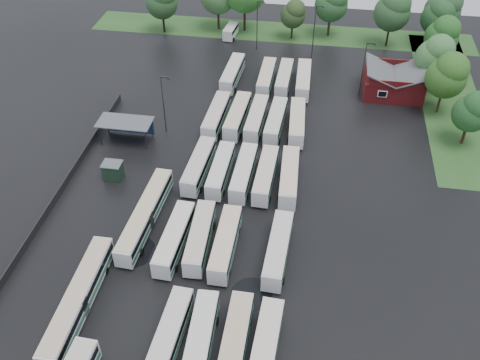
# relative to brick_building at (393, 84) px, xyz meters

# --- Properties ---
(ground) EXTENTS (160.00, 160.00, 0.00)m
(ground) POSITION_rel_brick_building_xyz_m (-24.00, -42.77, -1.87)
(ground) COLOR black
(ground) RESTS_ON ground
(brick_building) EXTENTS (10.07, 8.60, 5.39)m
(brick_building) POSITION_rel_brick_building_xyz_m (0.00, 0.00, 0.00)
(brick_building) COLOR maroon
(brick_building) RESTS_ON ground
(wash_shed) EXTENTS (8.20, 4.20, 3.58)m
(wash_shed) POSITION_rel_brick_building_xyz_m (-41.20, -20.74, 1.12)
(wash_shed) COLOR #2D2D30
(wash_shed) RESTS_ON ground
(utility_hut) EXTENTS (2.70, 2.20, 2.62)m
(utility_hut) POSITION_rel_brick_building_xyz_m (-40.20, -30.17, -0.55)
(utility_hut) COLOR black
(utility_hut) RESTS_ON ground
(grass_strip_north) EXTENTS (80.00, 10.00, 0.01)m
(grass_strip_north) POSITION_rel_brick_building_xyz_m (-22.00, 22.03, -1.86)
(grass_strip_north) COLOR #264E1E
(grass_strip_north) RESTS_ON ground
(grass_strip_east) EXTENTS (10.00, 50.00, 0.01)m
(grass_strip_east) POSITION_rel_brick_building_xyz_m (10.00, 0.03, -1.86)
(grass_strip_east) COLOR #264E1E
(grass_strip_east) RESTS_ON ground
(west_fence) EXTENTS (0.10, 50.00, 1.20)m
(west_fence) POSITION_rel_brick_building_xyz_m (-46.20, -34.77, -1.27)
(west_fence) COLOR #2D2D30
(west_fence) RESTS_ON ground
(bus_r1c1) EXTENTS (2.71, 10.69, 2.95)m
(bus_r1c1) POSITION_rel_brick_building_xyz_m (-25.33, -55.17, -0.24)
(bus_r1c1) COLOR silver
(bus_r1c1) RESTS_ON ground
(bus_r1c2) EXTENTS (2.76, 10.99, 3.04)m
(bus_r1c2) POSITION_rel_brick_building_xyz_m (-22.10, -55.35, -0.20)
(bus_r1c2) COLOR silver
(bus_r1c2) RESTS_ON ground
(bus_r1c3) EXTENTS (2.35, 11.00, 3.06)m
(bus_r1c3) POSITION_rel_brick_building_xyz_m (-18.65, -55.06, -0.18)
(bus_r1c3) COLOR silver
(bus_r1c3) RESTS_ON ground
(bus_r1c4) EXTENTS (2.79, 11.07, 3.06)m
(bus_r1c4) POSITION_rel_brick_building_xyz_m (-15.57, -55.35, -0.18)
(bus_r1c4) COLOR silver
(bus_r1c4) RESTS_ON ground
(bus_r2c0) EXTENTS (2.76, 11.00, 3.04)m
(bus_r2c0) POSITION_rel_brick_building_xyz_m (-28.24, -41.91, -0.20)
(bus_r2c0) COLOR silver
(bus_r2c0) RESTS_ON ground
(bus_r2c1) EXTENTS (2.73, 10.85, 3.00)m
(bus_r2c1) POSITION_rel_brick_building_xyz_m (-25.24, -41.24, -0.22)
(bus_r2c1) COLOR silver
(bus_r2c1) RESTS_ON ground
(bus_r2c2) EXTENTS (2.36, 10.96, 3.05)m
(bus_r2c2) POSITION_rel_brick_building_xyz_m (-22.00, -41.75, -0.19)
(bus_r2c2) COLOR silver
(bus_r2c2) RESTS_ON ground
(bus_r2c4) EXTENTS (2.76, 11.03, 3.05)m
(bus_r2c4) POSITION_rel_brick_building_xyz_m (-15.69, -41.75, -0.19)
(bus_r2c4) COLOR silver
(bus_r2c4) RESTS_ON ground
(bus_r3c0) EXTENTS (2.85, 11.07, 3.05)m
(bus_r3c0) POSITION_rel_brick_building_xyz_m (-28.40, -27.62, -0.19)
(bus_r3c0) COLOR silver
(bus_r3c0) RESTS_ON ground
(bus_r3c1) EXTENTS (2.44, 10.61, 2.94)m
(bus_r3c1) POSITION_rel_brick_building_xyz_m (-25.20, -28.00, -0.25)
(bus_r3c1) COLOR silver
(bus_r3c1) RESTS_ON ground
(bus_r3c2) EXTENTS (2.54, 10.88, 3.02)m
(bus_r3c2) POSITION_rel_brick_building_xyz_m (-21.91, -28.10, -0.21)
(bus_r3c2) COLOR silver
(bus_r3c2) RESTS_ON ground
(bus_r3c3) EXTENTS (2.58, 10.83, 3.00)m
(bus_r3c3) POSITION_rel_brick_building_xyz_m (-18.84, -28.12, -0.22)
(bus_r3c3) COLOR silver
(bus_r3c3) RESTS_ON ground
(bus_r3c4) EXTENTS (2.75, 11.15, 3.08)m
(bus_r3c4) POSITION_rel_brick_building_xyz_m (-15.59, -28.10, -0.17)
(bus_r3c4) COLOR silver
(bus_r3c4) RESTS_ON ground
(bus_r4c0) EXTENTS (2.78, 11.27, 3.12)m
(bus_r4c0) POSITION_rel_brick_building_xyz_m (-28.41, -14.59, -0.15)
(bus_r4c0) COLOR silver
(bus_r4c0) RESTS_ON ground
(bus_r4c1) EXTENTS (2.93, 11.29, 3.11)m
(bus_r4c1) POSITION_rel_brick_building_xyz_m (-25.08, -14.12, -0.15)
(bus_r4c1) COLOR silver
(bus_r4c1) RESTS_ON ground
(bus_r4c2) EXTENTS (2.70, 10.95, 3.03)m
(bus_r4c2) POSITION_rel_brick_building_xyz_m (-22.00, -14.28, -0.20)
(bus_r4c2) COLOR silver
(bus_r4c2) RESTS_ON ground
(bus_r4c3) EXTENTS (2.80, 10.91, 3.01)m
(bus_r4c3) POSITION_rel_brick_building_xyz_m (-18.92, -14.50, -0.21)
(bus_r4c3) COLOR silver
(bus_r4c3) RESTS_ON ground
(bus_r4c4) EXTENTS (2.84, 11.06, 3.05)m
(bus_r4c4) POSITION_rel_brick_building_xyz_m (-15.57, -14.35, -0.19)
(bus_r4c4) COLOR silver
(bus_r4c4) RESTS_ON ground
(bus_r5c0) EXTENTS (2.90, 11.25, 3.10)m
(bus_r5c0) POSITION_rel_brick_building_xyz_m (-28.21, -0.44, -0.16)
(bus_r5c0) COLOR silver
(bus_r5c0) RESTS_ON ground
(bus_r5c2) EXTENTS (2.42, 10.80, 3.00)m
(bus_r5c2) POSITION_rel_brick_building_xyz_m (-22.05, -0.80, -0.22)
(bus_r5c2) COLOR silver
(bus_r5c2) RESTS_ON ground
(bus_r5c3) EXTENTS (2.46, 10.64, 2.95)m
(bus_r5c3) POSITION_rel_brick_building_xyz_m (-18.90, -0.53, -0.24)
(bus_r5c3) COLOR silver
(bus_r5c3) RESTS_ON ground
(bus_r5c4) EXTENTS (2.63, 11.18, 3.10)m
(bus_r5c4) POSITION_rel_brick_building_xyz_m (-15.50, -0.77, -0.16)
(bus_r5c4) COLOR silver
(bus_r5c4) RESTS_ON ground
(artic_bus_west_b) EXTENTS (2.99, 16.02, 2.96)m
(artic_bus_west_b) POSITION_rel_brick_building_xyz_m (-32.92, -38.47, -0.23)
(artic_bus_west_b) COLOR silver
(artic_bus_west_b) RESTS_ON ground
(artic_bus_west_c) EXTENTS (2.43, 16.33, 3.03)m
(artic_bus_west_c) POSITION_rel_brick_building_xyz_m (-36.15, -52.37, -0.19)
(artic_bus_west_c) COLOR silver
(artic_bus_west_c) RESTS_ON ground
(minibus) EXTENTS (2.53, 5.58, 2.36)m
(minibus) POSITION_rel_brick_building_xyz_m (-31.78, 18.00, -0.56)
(minibus) COLOR silver
(minibus) RESTS_ON ground
(tree_north_0) EXTENTS (6.52, 6.52, 10.79)m
(tree_north_0) POSITION_rel_brick_building_xyz_m (-45.88, 17.99, 5.08)
(tree_north_0) COLOR black
(tree_north_0) RESTS_ON ground
(tree_north_3) EXTENTS (5.04, 5.04, 8.35)m
(tree_north_3) POSITION_rel_brick_building_xyz_m (-19.06, 19.19, 3.51)
(tree_north_3) COLOR #342311
(tree_north_3) RESTS_ON ground
(tree_north_4) EXTENTS (6.68, 6.68, 11.06)m
(tree_north_4) POSITION_rel_brick_building_xyz_m (-11.59, 21.83, 5.25)
(tree_north_4) COLOR #322515
(tree_north_4) RESTS_ON ground
(tree_north_5) EXTENTS (7.08, 7.08, 11.73)m
(tree_north_5) POSITION_rel_brick_building_xyz_m (0.15, 18.77, 5.68)
(tree_north_5) COLOR black
(tree_north_5) RESTS_ON ground
(tree_north_6) EXTENTS (7.11, 7.11, 11.78)m
(tree_north_6) POSITION_rel_brick_building_xyz_m (9.98, 21.27, 5.71)
(tree_north_6) COLOR black
(tree_north_6) RESTS_ON ground
(tree_east_0) EXTENTS (5.55, 5.55, 9.20)m
(tree_east_0) POSITION_rel_brick_building_xyz_m (10.01, -13.75, 4.05)
(tree_east_0) COLOR #321E13
(tree_east_0) RESTS_ON ground
(tree_east_1) EXTENTS (6.60, 6.60, 10.94)m
(tree_east_1) POSITION_rel_brick_building_xyz_m (7.30, -5.20, 5.17)
(tree_east_1) COLOR #362315
(tree_east_1) RESTS_ON ground
(tree_east_2) EXTENTS (6.33, 6.33, 10.48)m
(tree_east_2) POSITION_rel_brick_building_xyz_m (6.36, 2.23, 4.87)
(tree_east_2) COLOR #302217
(tree_east_2) RESTS_ON ground
(tree_east_3) EXTENTS (6.21, 6.21, 10.28)m
(tree_east_3) POSITION_rel_brick_building_xyz_m (8.69, 10.95, 4.75)
(tree_east_3) COLOR #332016
(tree_east_3) RESTS_ON ground
(tree_east_4) EXTENTS (6.19, 6.19, 10.25)m
(tree_east_4) POSITION_rel_brick_building_xyz_m (8.91, 19.52, 4.73)
(tree_east_4) COLOR black
(tree_east_4) RESTS_ON ground
(lamp_post_ne) EXTENTS (1.54, 0.30, 10.02)m
(lamp_post_ne) POSITION_rel_brick_building_xyz_m (-5.52, -1.91, 3.95)
(lamp_post_ne) COLOR #2D2D30
(lamp_post_ne) RESTS_ON ground
(lamp_post_nw) EXTENTS (1.50, 0.29, 9.77)m
(lamp_post_nw) POSITION_rel_brick_building_xyz_m (-35.84, -17.65, 3.81)
(lamp_post_nw) COLOR #2D2D30
(lamp_post_nw) RESTS_ON ground
(lamp_post_back_w) EXTENTS (1.51, 0.29, 9.79)m
(lamp_post_back_w) POSITION_rel_brick_building_xyz_m (-25.58, 13.41, 3.82)
(lamp_post_back_w) COLOR #2D2D30
(lamp_post_back_w) RESTS_ON ground
(lamp_post_back_e) EXTENTS (1.60, 0.31, 10.42)m
(lamp_post_back_e) POSITION_rel_brick_building_xyz_m (-14.46, 11.44, 4.18)
(lamp_post_back_e) COLOR #2D2D30
(lamp_post_back_e) RESTS_ON ground
(puddle_2) EXTENTS (5.60, 5.60, 0.01)m
(puddle_2) POSITION_rel_brick_building_xyz_m (-33.29, -43.26, -1.86)
(puddle_2) COLOR black
(puddle_2) RESTS_ON ground
(puddle_3) EXTENTS (4.76, 4.76, 0.01)m
(puddle_3) POSITION_rel_brick_building_xyz_m (-18.00, -47.40, -1.86)
(puddle_3) COLOR black
(puddle_3) RESTS_ON ground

